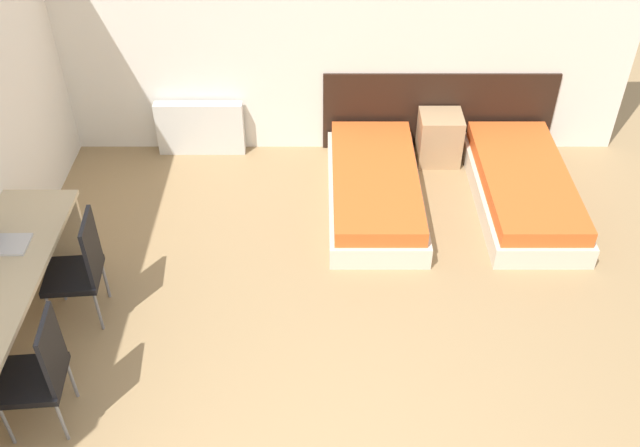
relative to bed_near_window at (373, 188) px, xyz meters
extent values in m
cube|color=white|center=(-0.50, 1.00, 1.18)|extent=(6.05, 0.05, 2.70)
cube|color=black|center=(0.69, 0.96, 0.25)|extent=(2.34, 0.03, 0.85)
cube|color=beige|center=(0.00, 0.00, -0.07)|extent=(0.86, 1.86, 0.21)
cube|color=#E05B23|center=(0.00, 0.00, 0.11)|extent=(0.78, 1.78, 0.15)
cube|color=beige|center=(1.38, 0.00, -0.07)|extent=(0.86, 1.86, 0.21)
cube|color=#E05B23|center=(1.38, 0.00, 0.11)|extent=(0.78, 1.78, 0.15)
cube|color=tan|center=(0.69, 0.74, 0.09)|extent=(0.42, 0.38, 0.52)
cube|color=silver|center=(-1.73, 0.88, 0.11)|extent=(0.88, 0.12, 0.57)
cube|color=#C6B28E|center=(-2.73, -0.82, 0.18)|extent=(0.54, 0.04, 0.71)
cube|color=black|center=(-2.37, -1.44, 0.24)|extent=(0.44, 0.44, 0.05)
cube|color=black|center=(-2.19, -1.42, 0.51)|extent=(0.06, 0.37, 0.50)
cylinder|color=slate|center=(-2.53, -1.63, 0.02)|extent=(0.02, 0.02, 0.38)
cylinder|color=slate|center=(-2.56, -1.28, 0.02)|extent=(0.02, 0.02, 0.38)
cylinder|color=slate|center=(-2.19, -1.60, 0.02)|extent=(0.02, 0.02, 0.38)
cylinder|color=slate|center=(-2.22, -1.25, 0.02)|extent=(0.02, 0.02, 0.38)
cube|color=black|center=(-2.37, -2.42, 0.24)|extent=(0.44, 0.44, 0.05)
cube|color=black|center=(-2.19, -2.41, 0.51)|extent=(0.06, 0.37, 0.50)
cylinder|color=slate|center=(-2.53, -2.61, 0.02)|extent=(0.02, 0.02, 0.38)
cylinder|color=slate|center=(-2.56, -2.26, 0.02)|extent=(0.02, 0.02, 0.38)
cylinder|color=slate|center=(-2.19, -2.58, 0.02)|extent=(0.02, 0.02, 0.38)
cylinder|color=slate|center=(-2.22, -2.23, 0.02)|extent=(0.02, 0.02, 0.38)
cube|color=silver|center=(-2.76, -1.48, 0.58)|extent=(0.31, 0.24, 0.02)
camera|label=1|loc=(-0.51, -5.36, 3.93)|focal=40.00mm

